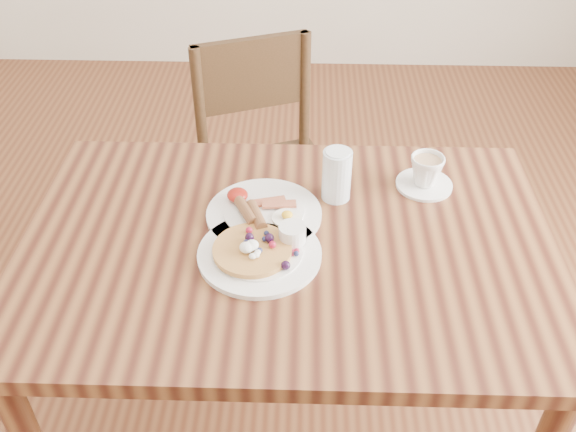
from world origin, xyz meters
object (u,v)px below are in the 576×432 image
at_px(dining_table, 288,272).
at_px(teacup_saucer, 426,173).
at_px(water_glass, 337,175).
at_px(pancake_plate, 261,250).
at_px(chair_far, 266,165).
at_px(breakfast_plate, 262,212).

distance_m(dining_table, teacup_saucer, 0.42).
xyz_separation_m(dining_table, water_glass, (0.11, 0.17, 0.16)).
bearing_deg(pancake_plate, water_glass, 52.44).
relative_size(chair_far, water_glass, 6.85).
bearing_deg(pancake_plate, dining_table, 42.11).
xyz_separation_m(dining_table, breakfast_plate, (-0.06, 0.09, 0.11)).
relative_size(pancake_plate, teacup_saucer, 1.93).
height_order(pancake_plate, breakfast_plate, pancake_plate).
bearing_deg(chair_far, water_glass, 91.36).
height_order(dining_table, pancake_plate, pancake_plate).
xyz_separation_m(chair_far, teacup_saucer, (0.43, -0.46, 0.30)).
relative_size(dining_table, breakfast_plate, 4.44).
relative_size(breakfast_plate, water_glass, 2.10).
xyz_separation_m(breakfast_plate, teacup_saucer, (0.40, 0.13, 0.03)).
relative_size(dining_table, pancake_plate, 4.44).
xyz_separation_m(teacup_saucer, water_glass, (-0.22, -0.05, 0.03)).
xyz_separation_m(dining_table, chair_far, (-0.09, 0.67, -0.16)).
bearing_deg(pancake_plate, breakfast_plate, 92.67).
distance_m(dining_table, breakfast_plate, 0.15).
relative_size(pancake_plate, water_glass, 2.10).
bearing_deg(water_glass, breakfast_plate, -154.95).
bearing_deg(breakfast_plate, teacup_saucer, 18.67).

